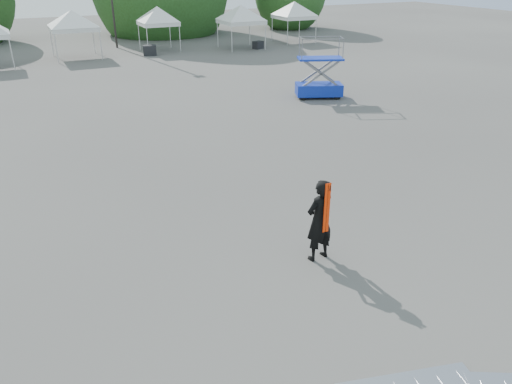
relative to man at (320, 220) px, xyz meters
name	(u,v)px	position (x,y,z in m)	size (l,w,h in m)	color
ground	(253,224)	(-0.67, 2.22, -1.03)	(120.00, 120.00, 0.00)	#474442
tent_e	(72,14)	(-1.24, 30.76, 2.03)	(4.54, 4.54, 3.88)	silver
tent_f	(157,10)	(5.07, 31.11, 2.03)	(3.88, 3.88, 3.88)	silver
tent_g	(241,9)	(11.32, 29.38, 2.03)	(4.38, 4.38, 3.88)	silver
tent_h	(294,5)	(16.94, 30.71, 2.03)	(4.22, 4.22, 3.88)	silver
man	(320,220)	(0.00, 0.00, 0.00)	(0.81, 0.60, 2.05)	black
scissor_lift	(320,68)	(8.37, 13.13, 0.50)	(2.62, 1.98, 3.03)	#0B0D9B
crate_mid	(150,50)	(3.82, 29.48, -0.66)	(0.95, 0.74, 0.74)	black
crate_east	(258,45)	(12.50, 28.69, -0.73)	(0.77, 0.60, 0.60)	black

